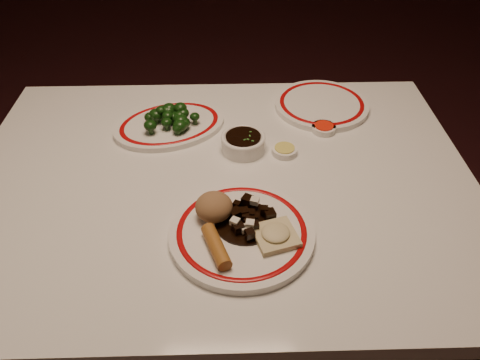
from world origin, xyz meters
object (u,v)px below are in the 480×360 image
at_px(rice_mound, 214,207).
at_px(soy_bowl, 243,143).
at_px(fried_wonton, 275,235).
at_px(broccoli_plate, 170,125).
at_px(spring_roll, 216,246).
at_px(stirfry_heap, 248,219).
at_px(broccoli_pile, 172,116).
at_px(main_plate, 242,233).
at_px(dining_table, 222,205).

xyz_separation_m(rice_mound, soy_bowl, (0.07, 0.26, -0.03)).
relative_size(fried_wonton, broccoli_plate, 0.28).
bearing_deg(spring_roll, broccoli_plate, 86.42).
relative_size(stirfry_heap, broccoli_pile, 0.87).
height_order(main_plate, broccoli_plate, main_plate).
bearing_deg(stirfry_heap, fried_wonton, -39.80).
relative_size(spring_roll, broccoli_plate, 0.29).
height_order(main_plate, broccoli_pile, broccoli_pile).
height_order(fried_wonton, stirfry_heap, stirfry_heap).
bearing_deg(dining_table, rice_mound, -94.45).
height_order(rice_mound, stirfry_heap, rice_mound).
bearing_deg(soy_bowl, broccoli_plate, 151.36).
relative_size(dining_table, soy_bowl, 10.91).
bearing_deg(soy_bowl, spring_roll, -100.20).
relative_size(spring_roll, stirfry_heap, 0.82).
bearing_deg(rice_mound, broccoli_plate, 109.06).
relative_size(broccoli_pile, soy_bowl, 1.34).
xyz_separation_m(main_plate, spring_roll, (-0.05, -0.06, 0.02)).
bearing_deg(rice_mound, soy_bowl, 75.05).
height_order(broccoli_pile, soy_bowl, broccoli_pile).
distance_m(rice_mound, broccoli_pile, 0.38).
height_order(dining_table, soy_bowl, soy_bowl).
bearing_deg(broccoli_plate, soy_bowl, -28.64).
relative_size(main_plate, rice_mound, 4.27).
distance_m(rice_mound, spring_roll, 0.10).
height_order(stirfry_heap, broccoli_plate, stirfry_heap).
xyz_separation_m(rice_mound, stirfry_heap, (0.07, -0.02, -0.02)).
relative_size(dining_table, spring_roll, 11.49).
bearing_deg(broccoli_pile, soy_bowl, -28.40).
height_order(rice_mound, spring_roll, rice_mound).
bearing_deg(spring_roll, broccoli_pile, 85.61).
relative_size(dining_table, fried_wonton, 11.89).
distance_m(dining_table, rice_mound, 0.20).
relative_size(dining_table, broccoli_plate, 3.33).
height_order(dining_table, spring_roll, spring_roll).
bearing_deg(broccoli_pile, fried_wonton, -60.50).
xyz_separation_m(dining_table, spring_roll, (-0.01, -0.25, 0.12)).
distance_m(spring_roll, stirfry_heap, 0.10).
bearing_deg(soy_bowl, main_plate, -92.50).
distance_m(rice_mound, stirfry_heap, 0.07).
xyz_separation_m(main_plate, fried_wonton, (0.07, -0.02, 0.02)).
distance_m(broccoli_plate, broccoli_pile, 0.03).
xyz_separation_m(main_plate, broccoli_pile, (-0.17, 0.40, 0.03)).
bearing_deg(dining_table, main_plate, -77.09).
bearing_deg(broccoli_plate, dining_table, -57.16).
xyz_separation_m(dining_table, main_plate, (0.04, -0.19, 0.10)).
bearing_deg(fried_wonton, spring_roll, -164.89).
xyz_separation_m(dining_table, broccoli_plate, (-0.14, 0.21, 0.10)).
bearing_deg(stirfry_heap, broccoli_plate, 116.85).
relative_size(fried_wonton, soy_bowl, 0.92).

